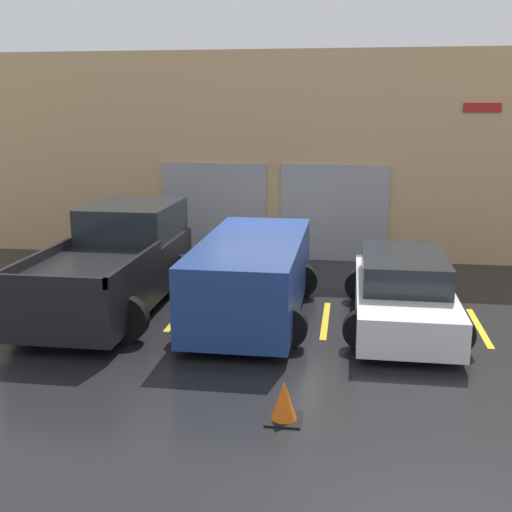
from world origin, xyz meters
name	(u,v)px	position (x,y,z in m)	size (l,w,h in m)	color
ground_plane	(266,288)	(0.00, 0.00, 0.00)	(28.00, 28.00, 0.00)	black
shophouse_building	(282,157)	(0.00, 3.29, 2.68)	(18.00, 0.68, 5.42)	tan
pickup_truck	(116,263)	(-2.85, -1.70, 0.91)	(2.57, 5.31, 1.95)	black
sedan_white	(403,292)	(2.85, -1.98, 0.62)	(2.17, 4.50, 1.32)	white
sedan_side	(252,275)	(0.00, -2.01, 0.84)	(2.37, 4.87, 1.54)	navy
parking_stripe_far_left	(46,307)	(-4.27, -2.01, 0.00)	(0.12, 2.20, 0.01)	gold
parking_stripe_left	(181,313)	(-1.42, -2.01, 0.00)	(0.12, 2.20, 0.01)	gold
parking_stripe_centre	(325,320)	(1.42, -2.01, 0.00)	(0.12, 2.20, 0.01)	gold
parking_stripe_right	(479,327)	(4.27, -2.01, 0.00)	(0.12, 2.20, 0.01)	gold
traffic_cone	(284,402)	(1.05, -6.14, 0.25)	(0.47, 0.47, 0.55)	black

